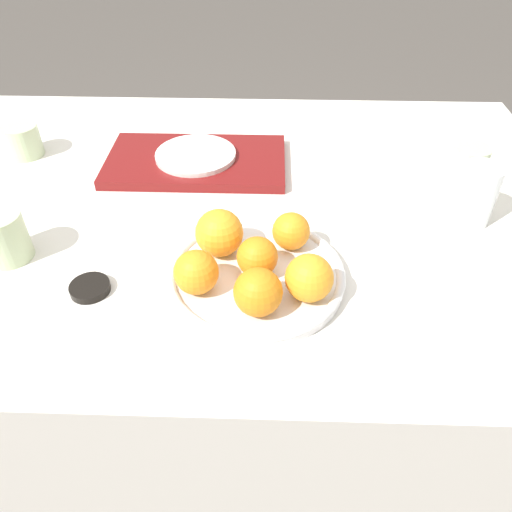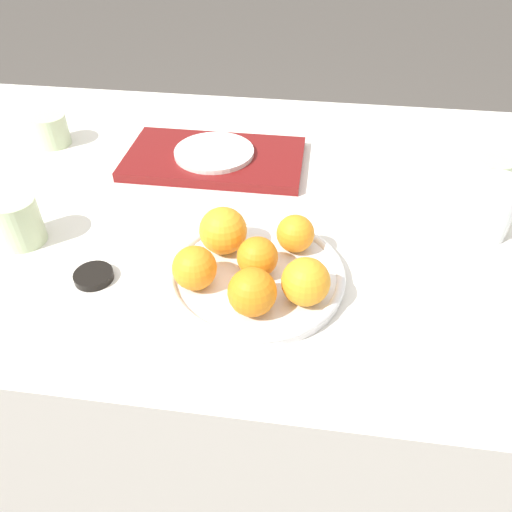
% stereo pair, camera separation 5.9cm
% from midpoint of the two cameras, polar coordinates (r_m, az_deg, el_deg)
% --- Properties ---
extents(ground_plane, '(12.00, 12.00, 0.00)m').
position_cam_midpoint_polar(ground_plane, '(1.52, -7.33, -17.79)').
color(ground_plane, '#4C4742').
extents(table, '(1.54, 0.93, 0.75)m').
position_cam_midpoint_polar(table, '(1.21, -8.81, -8.37)').
color(table, silver).
rests_on(table, ground_plane).
extents(fruit_platter, '(0.27, 0.27, 0.02)m').
position_cam_midpoint_polar(fruit_platter, '(0.76, -2.21, -2.26)').
color(fruit_platter, silver).
rests_on(fruit_platter, table).
extents(orange_0, '(0.08, 0.08, 0.08)m').
position_cam_midpoint_polar(orange_0, '(0.78, -6.39, 2.57)').
color(orange_0, orange).
rests_on(orange_0, fruit_platter).
extents(orange_1, '(0.06, 0.06, 0.06)m').
position_cam_midpoint_polar(orange_1, '(0.74, -2.13, -0.18)').
color(orange_1, orange).
rests_on(orange_1, fruit_platter).
extents(orange_2, '(0.06, 0.06, 0.06)m').
position_cam_midpoint_polar(orange_2, '(0.79, 1.90, 2.79)').
color(orange_2, orange).
rests_on(orange_2, fruit_platter).
extents(orange_3, '(0.07, 0.07, 0.07)m').
position_cam_midpoint_polar(orange_3, '(0.72, -9.19, -1.92)').
color(orange_3, orange).
rests_on(orange_3, fruit_platter).
extents(orange_4, '(0.07, 0.07, 0.07)m').
position_cam_midpoint_polar(orange_4, '(0.68, -2.25, -4.24)').
color(orange_4, orange).
rests_on(orange_4, fruit_platter).
extents(orange_5, '(0.07, 0.07, 0.07)m').
position_cam_midpoint_polar(orange_5, '(0.70, 3.71, -2.61)').
color(orange_5, orange).
rests_on(orange_5, fruit_platter).
extents(water_glass, '(0.07, 0.07, 0.11)m').
position_cam_midpoint_polar(water_glass, '(0.93, 22.23, 6.44)').
color(water_glass, silver).
rests_on(water_glass, table).
extents(serving_tray, '(0.37, 0.21, 0.02)m').
position_cam_midpoint_polar(serving_tray, '(1.06, -8.47, 10.61)').
color(serving_tray, maroon).
rests_on(serving_tray, table).
extents(side_plate, '(0.16, 0.16, 0.01)m').
position_cam_midpoint_polar(side_plate, '(1.05, -8.55, 11.32)').
color(side_plate, silver).
rests_on(side_plate, serving_tray).
extents(cup_0, '(0.07, 0.07, 0.08)m').
position_cam_midpoint_polar(cup_0, '(0.90, -28.59, 1.88)').
color(cup_0, '#B7CC9E').
rests_on(cup_0, table).
extents(cup_2, '(0.07, 0.07, 0.07)m').
position_cam_midpoint_polar(cup_2, '(1.06, 21.54, 9.73)').
color(cup_2, '#B7CC9E').
rests_on(cup_2, table).
extents(cup_3, '(0.07, 0.07, 0.07)m').
position_cam_midpoint_polar(cup_3, '(1.20, -26.47, 11.68)').
color(cup_3, '#B7CC9E').
rests_on(cup_3, table).
extents(soy_dish, '(0.06, 0.06, 0.01)m').
position_cam_midpoint_polar(soy_dish, '(0.80, -20.48, -3.51)').
color(soy_dish, black).
rests_on(soy_dish, table).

